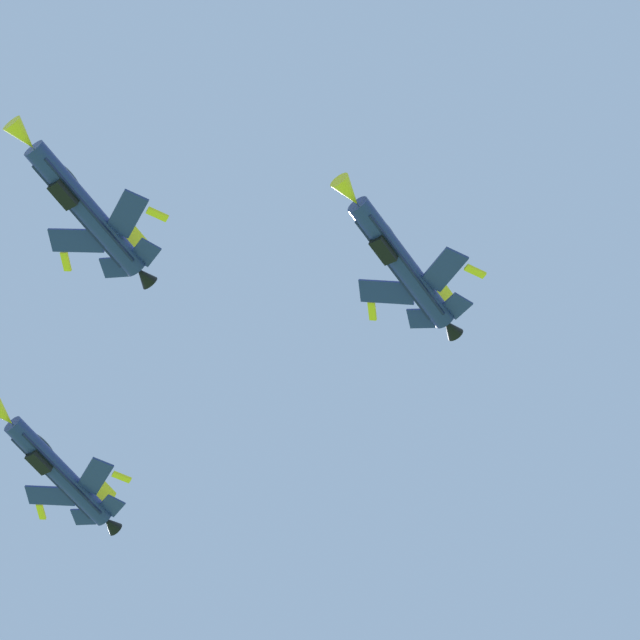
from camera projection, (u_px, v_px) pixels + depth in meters
name	position (u px, v px, depth m)	size (l,w,h in m)	color
fighter_jet_lead	(84.00, 207.00, 102.30)	(15.14, 10.23, 4.49)	navy
fighter_jet_left_wing	(400.00, 261.00, 103.62)	(15.14, 10.17, 4.72)	navy
fighter_jet_right_wing	(57.00, 470.00, 116.96)	(15.14, 10.27, 4.38)	navy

